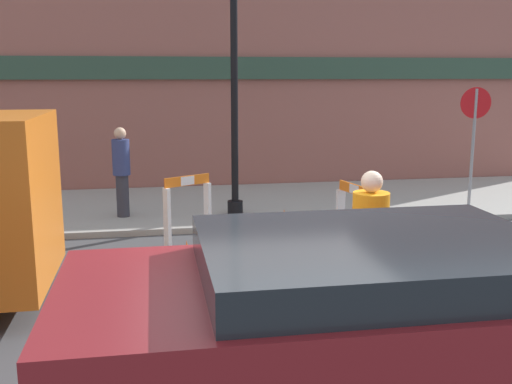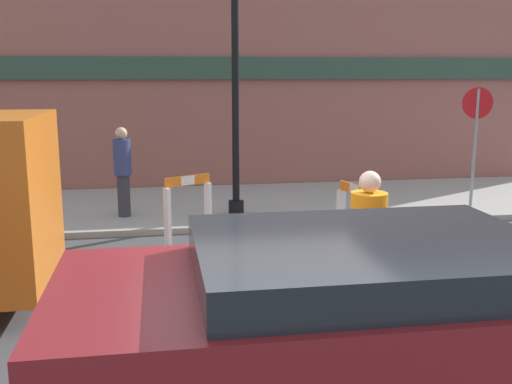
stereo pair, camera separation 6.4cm
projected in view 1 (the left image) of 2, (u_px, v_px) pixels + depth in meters
name	position (u px, v px, depth m)	size (l,w,h in m)	color
ground_plane	(261.00, 351.00, 5.88)	(60.00, 60.00, 0.00)	#424244
sidewalk_slab	(204.00, 206.00, 12.09)	(18.00, 3.87, 0.11)	#9E9B93
storefront_facade	(195.00, 70.00, 13.51)	(18.00, 0.22, 5.50)	#93564C
streetlamp_post	(234.00, 20.00, 10.51)	(0.44, 0.44, 5.47)	black
stop_sign	(474.00, 127.00, 11.55)	(0.60, 0.09, 2.32)	gray
barricade_0	(354.00, 217.00, 8.94)	(0.32, 0.84, 1.07)	white
barricade_1	(188.00, 210.00, 9.26)	(0.76, 0.50, 1.14)	white
barricade_2	(255.00, 270.00, 6.72)	(0.76, 0.34, 0.96)	white
traffic_cone_0	(187.00, 268.00, 7.35)	(0.30, 0.30, 0.68)	black
traffic_cone_1	(371.00, 244.00, 8.27)	(0.30, 0.30, 0.75)	black
traffic_cone_2	(284.00, 224.00, 9.90)	(0.30, 0.30, 0.48)	black
traffic_cone_3	(311.00, 288.00, 6.88)	(0.30, 0.30, 0.52)	black
person_worker	(369.00, 251.00, 5.97)	(0.45, 0.45, 1.75)	#33333D
person_pedestrian	(122.00, 169.00, 10.80)	(0.43, 0.43, 1.63)	#33333D
parked_car_1	(370.00, 339.00, 4.01)	(4.08, 1.97, 1.64)	maroon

